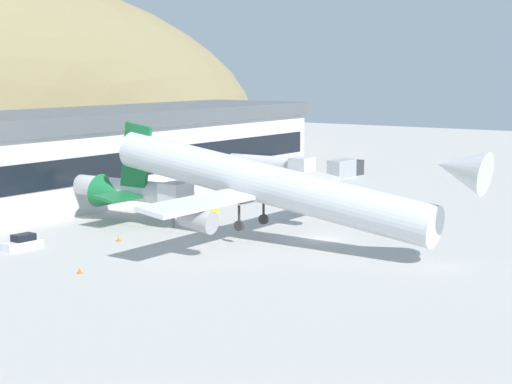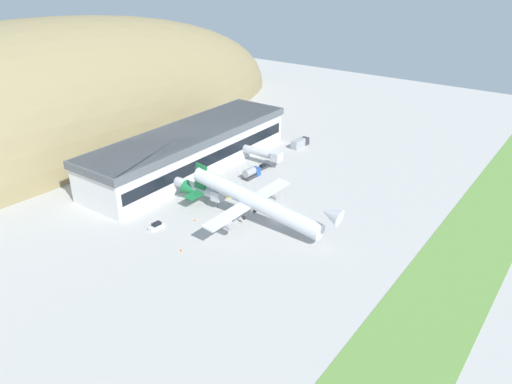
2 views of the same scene
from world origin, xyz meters
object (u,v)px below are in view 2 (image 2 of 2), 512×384
service_car_0 (230,193)px  service_car_2 (264,167)px  fuel_truck (300,143)px  traffic_cone_0 (195,220)px  jetway_0 (201,189)px  box_truck (251,173)px  traffic_cone_1 (181,250)px  service_car_1 (156,226)px  cargo_airplane (252,201)px  terminal_building (190,147)px  jetway_1 (264,153)px

service_car_0 → service_car_2: bearing=9.6°
fuel_truck → traffic_cone_0: 63.98m
service_car_0 → traffic_cone_0: service_car_0 is taller
jetway_0 → box_truck: size_ratio=2.63×
traffic_cone_0 → traffic_cone_1: bearing=-150.6°
service_car_1 → box_truck: (40.08, -0.89, 0.90)m
jetway_0 → service_car_0: jetway_0 is taller
jetway_0 → traffic_cone_0: 11.69m
cargo_airplane → service_car_2: size_ratio=10.93×
terminal_building → box_truck: 22.20m
jetway_0 → fuel_truck: size_ratio=2.01×
service_car_0 → traffic_cone_1: (-30.39, -9.09, -0.39)m
jetway_1 → terminal_building: bearing=131.6°
cargo_airplane → box_truck: bearing=36.9°
terminal_building → cargo_airplane: (-17.75, -38.02, -0.99)m
jetway_0 → box_truck: (21.90, -1.43, -2.42)m
jetway_1 → traffic_cone_0: (-42.28, -7.28, -3.71)m
jetway_0 → fuel_truck: jetway_0 is taller
service_car_0 → service_car_1: (-26.27, 3.51, -0.00)m
terminal_building → jetway_1: 24.34m
service_car_0 → jetway_0: bearing=153.4°
traffic_cone_0 → service_car_0: bearing=5.9°
traffic_cone_0 → traffic_cone_1: 14.81m
jetway_0 → traffic_cone_0: bearing=-148.0°
terminal_building → service_car_1: size_ratio=18.14×
service_car_1 → traffic_cone_1: 13.27m
jetway_1 → service_car_0: 25.60m
jetway_0 → traffic_cone_0: jetway_0 is taller
terminal_building → traffic_cone_1: 51.42m
service_car_1 → service_car_2: service_car_1 is taller
box_truck → traffic_cone_0: (-31.30, -4.44, -1.29)m
service_car_2 → jetway_1: bearing=33.3°
terminal_building → fuel_truck: bearing=-26.9°
traffic_cone_0 → traffic_cone_1: (-12.90, -7.28, 0.00)m
cargo_airplane → service_car_1: (-17.29, 18.03, -5.53)m
terminal_building → service_car_1: (-35.04, -19.99, -6.52)m
terminal_building → cargo_airplane: terminal_building is taller
cargo_airplane → service_car_0: (8.98, 14.52, -5.53)m
box_truck → traffic_cone_1: bearing=-165.2°
cargo_airplane → traffic_cone_1: size_ratio=85.29×
box_truck → traffic_cone_1: (-44.20, -11.72, -1.29)m
jetway_1 → traffic_cone_1: jetway_1 is taller
cargo_airplane → service_car_0: bearing=58.3°
jetway_0 → service_car_0: (8.09, -4.05, -3.33)m
terminal_building → cargo_airplane: 41.97m
jetway_1 → cargo_airplane: bearing=-149.4°
cargo_airplane → box_truck: 28.89m
cargo_airplane → box_truck: size_ratio=7.52×
jetway_0 → cargo_airplane: size_ratio=0.35×
jetway_0 → service_car_1: 18.49m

